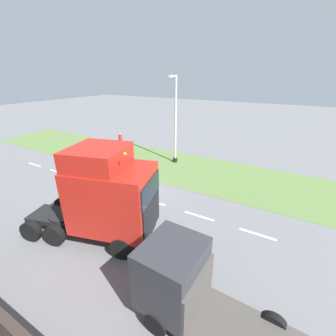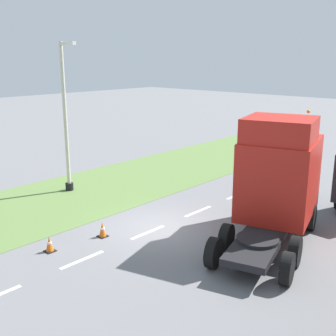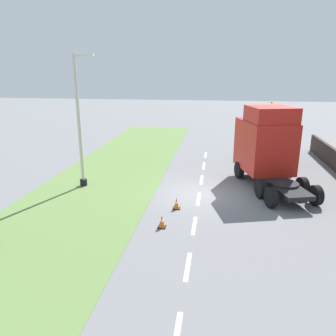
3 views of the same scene
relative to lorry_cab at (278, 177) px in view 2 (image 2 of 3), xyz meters
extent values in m
plane|color=slate|center=(-3.78, -2.59, -2.34)|extent=(120.00, 120.00, 0.00)
cube|color=#607F42|center=(-9.78, -2.59, -2.33)|extent=(7.00, 44.00, 0.01)
cube|color=white|center=(-3.78, -6.49, -2.33)|extent=(0.16, 1.80, 0.00)
cube|color=white|center=(-3.78, -3.29, -2.33)|extent=(0.16, 1.80, 0.00)
cube|color=white|center=(-3.78, -0.09, -2.33)|extent=(0.16, 1.80, 0.00)
cube|color=white|center=(-3.78, 3.11, -2.33)|extent=(0.16, 1.80, 0.00)
cube|color=white|center=(-3.78, 6.31, -2.33)|extent=(0.16, 1.80, 0.00)
cube|color=black|center=(0.33, -1.16, -1.67)|extent=(3.18, 6.70, 0.24)
cube|color=red|center=(-0.07, 0.26, -0.06)|extent=(3.49, 4.18, 2.97)
cube|color=black|center=(-0.58, 2.02, -0.72)|extent=(2.14, 0.66, 1.66)
cube|color=black|center=(-0.58, 2.02, 0.59)|extent=(2.26, 0.70, 0.95)
cube|color=red|center=(0.08, -0.26, 1.87)|extent=(3.02, 2.93, 0.90)
sphere|color=orange|center=(0.32, 1.50, 2.39)|extent=(0.14, 0.14, 0.14)
cylinder|color=black|center=(0.74, -2.58, -1.49)|extent=(1.76, 1.76, 0.12)
cylinder|color=black|center=(-1.45, 0.72, -1.82)|extent=(0.59, 1.09, 1.04)
cylinder|color=black|center=(0.85, 1.38, -1.82)|extent=(0.59, 1.09, 1.04)
cylinder|color=black|center=(-0.50, -2.60, -1.82)|extent=(0.59, 1.09, 1.04)
cylinder|color=black|center=(1.80, -1.94, -1.82)|extent=(0.59, 1.09, 1.04)
cylinder|color=black|center=(-0.14, -3.86, -1.82)|extent=(0.59, 1.09, 1.04)
cylinder|color=black|center=(2.16, -3.20, -1.82)|extent=(0.59, 1.09, 1.04)
cylinder|color=black|center=(-10.72, -2.20, -2.14)|extent=(0.41, 0.41, 0.40)
cylinder|color=beige|center=(-10.72, -2.20, 1.42)|extent=(0.19, 0.19, 7.51)
cylinder|color=beige|center=(-10.27, -2.20, 5.07)|extent=(0.90, 0.13, 0.13)
cube|color=silver|center=(-9.82, -2.20, 5.07)|extent=(0.44, 0.20, 0.16)
cube|color=black|center=(-4.80, -4.77, -2.32)|extent=(0.36, 0.36, 0.03)
cone|color=orange|center=(-4.80, -4.77, -2.03)|extent=(0.28, 0.28, 0.55)
cylinder|color=white|center=(-4.80, -4.77, -2.00)|extent=(0.17, 0.17, 0.07)
cube|color=black|center=(-5.18, -6.88, -2.32)|extent=(0.36, 0.36, 0.03)
cone|color=orange|center=(-5.18, -6.88, -2.03)|extent=(0.28, 0.28, 0.55)
cylinder|color=white|center=(-5.18, -6.88, -2.00)|extent=(0.17, 0.17, 0.07)
camera|label=1|loc=(6.52, 6.97, 5.19)|focal=24.00mm
camera|label=2|loc=(7.33, -14.24, 4.43)|focal=45.00mm
camera|label=3|loc=(-2.99, -19.72, 4.28)|focal=35.00mm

